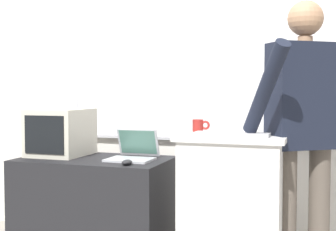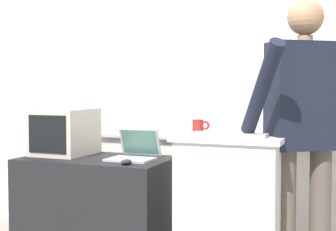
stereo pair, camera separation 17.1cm
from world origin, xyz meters
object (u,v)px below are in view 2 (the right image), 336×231
object	(u,v)px
coffee_mug	(199,126)
side_desk	(97,209)
wireless_keyboard	(229,135)
lectern_podium	(230,212)
person_presenter	(304,122)
laptop	(135,151)
computer_mouse_by_laptop	(126,162)
crt_monitor	(65,132)

from	to	relation	value
coffee_mug	side_desk	bearing A→B (deg)	-176.60
wireless_keyboard	side_desk	bearing A→B (deg)	170.27
lectern_podium	side_desk	distance (m)	1.01
person_presenter	lectern_podium	bearing A→B (deg)	165.17
wireless_keyboard	coffee_mug	distance (m)	0.34
coffee_mug	wireless_keyboard	bearing A→B (deg)	-39.98
laptop	coffee_mug	size ratio (longest dim) A/B	2.66
computer_mouse_by_laptop	crt_monitor	distance (m)	0.71
person_presenter	side_desk	bearing A→B (deg)	146.55
side_desk	computer_mouse_by_laptop	xyz separation A→B (m)	(0.33, -0.20, 0.38)
person_presenter	computer_mouse_by_laptop	size ratio (longest dim) A/B	17.50
person_presenter	computer_mouse_by_laptop	bearing A→B (deg)	157.55
wireless_keyboard	crt_monitor	size ratio (longest dim) A/B	1.03
side_desk	person_presenter	bearing A→B (deg)	1.40
wireless_keyboard	computer_mouse_by_laptop	xyz separation A→B (m)	(-0.66, -0.03, -0.20)
laptop	crt_monitor	bearing A→B (deg)	177.93
computer_mouse_by_laptop	laptop	bearing A→B (deg)	102.65
computer_mouse_by_laptop	coffee_mug	world-z (taller)	coffee_mug
person_presenter	wireless_keyboard	xyz separation A→B (m)	(-0.41, -0.21, -0.07)
laptop	side_desk	bearing A→B (deg)	-170.91
person_presenter	laptop	world-z (taller)	person_presenter
wireless_keyboard	computer_mouse_by_laptop	distance (m)	0.69
side_desk	coffee_mug	size ratio (longest dim) A/B	8.99
laptop	coffee_mug	bearing A→B (deg)	-0.07
lectern_podium	wireless_keyboard	xyz separation A→B (m)	(0.00, -0.06, 0.48)
wireless_keyboard	coffee_mug	size ratio (longest dim) A/B	3.86
coffee_mug	person_presenter	bearing A→B (deg)	-0.84
wireless_keyboard	computer_mouse_by_laptop	world-z (taller)	wireless_keyboard
coffee_mug	lectern_podium	bearing A→B (deg)	-32.15
laptop	crt_monitor	xyz separation A→B (m)	(-0.59, 0.02, 0.12)
side_desk	crt_monitor	size ratio (longest dim) A/B	2.40
computer_mouse_by_laptop	lectern_podium	bearing A→B (deg)	7.42
lectern_podium	computer_mouse_by_laptop	size ratio (longest dim) A/B	9.37
laptop	crt_monitor	size ratio (longest dim) A/B	0.71
lectern_podium	wireless_keyboard	size ratio (longest dim) A/B	2.09
computer_mouse_by_laptop	crt_monitor	size ratio (longest dim) A/B	0.23
side_desk	person_presenter	size ratio (longest dim) A/B	0.60
person_presenter	laptop	bearing A→B (deg)	144.62
computer_mouse_by_laptop	coffee_mug	bearing A→B (deg)	31.04
lectern_podium	laptop	size ratio (longest dim) A/B	3.02
lectern_podium	computer_mouse_by_laptop	xyz separation A→B (m)	(-0.66, -0.09, 0.28)
side_desk	crt_monitor	bearing A→B (deg)	167.87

